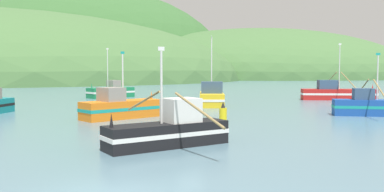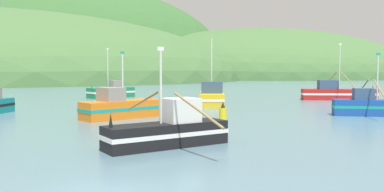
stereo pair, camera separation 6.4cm
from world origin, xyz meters
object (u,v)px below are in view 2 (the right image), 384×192
fishing_boat_black (169,130)px  fishing_boat_green (111,92)px  channel_buoy (223,112)px  fishing_boat_yellow (212,97)px  fishing_boat_blue (370,106)px  fishing_boat_red (337,93)px  fishing_boat_orange (120,107)px

fishing_boat_black → fishing_boat_green: fishing_boat_green is taller
channel_buoy → fishing_boat_yellow: bearing=93.5°
fishing_boat_blue → fishing_boat_red: fishing_boat_red is taller
fishing_boat_blue → fishing_boat_yellow: size_ratio=1.20×
fishing_boat_blue → fishing_boat_orange: (-21.41, -2.78, 0.05)m
fishing_boat_orange → fishing_boat_red: fishing_boat_red is taller
fishing_boat_black → channel_buoy: size_ratio=5.50×
fishing_boat_green → fishing_boat_red: fishing_boat_red is taller
fishing_boat_yellow → fishing_boat_blue: bearing=-125.8°
fishing_boat_orange → fishing_boat_yellow: bearing=13.7°
fishing_boat_black → channel_buoy: 11.95m
fishing_boat_black → fishing_boat_green: 39.48m
fishing_boat_blue → channel_buoy: (-12.95, -3.54, -0.26)m
channel_buoy → fishing_boat_blue: bearing=15.3°
fishing_boat_red → fishing_boat_orange: bearing=-135.5°
fishing_boat_orange → fishing_boat_red: 32.96m
fishing_boat_blue → fishing_boat_orange: 21.59m
fishing_boat_green → fishing_boat_blue: bearing=95.6°
fishing_boat_blue → fishing_boat_red: bearing=88.4°
fishing_boat_green → channel_buoy: (15.28, -26.09, -0.26)m
fishing_boat_green → channel_buoy: 30.24m
fishing_boat_black → fishing_boat_yellow: 24.83m
fishing_boat_yellow → fishing_boat_black: bearing=173.7°
fishing_boat_red → fishing_boat_blue: bearing=-96.7°
fishing_boat_orange → channel_buoy: (8.47, -0.76, -0.31)m
fishing_boat_blue → fishing_boat_yellow: 16.80m
fishing_boat_green → fishing_boat_yellow: 19.39m
fishing_boat_black → fishing_boat_yellow: size_ratio=1.02×
fishing_boat_green → fishing_boat_orange: bearing=59.3°
fishing_boat_black → fishing_boat_blue: bearing=-172.1°
fishing_boat_red → channel_buoy: (-16.12, -22.71, -0.32)m
fishing_boat_orange → fishing_boat_red: size_ratio=0.41×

